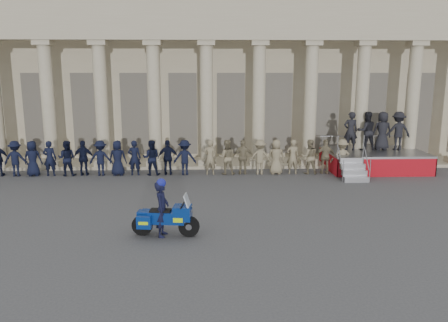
{
  "coord_description": "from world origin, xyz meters",
  "views": [
    {
      "loc": [
        1.42,
        -13.86,
        4.78
      ],
      "look_at": [
        1.95,
        1.74,
        1.6
      ],
      "focal_mm": 35.0,
      "sensor_mm": 36.0,
      "label": 1
    }
  ],
  "objects": [
    {
      "name": "officer_rank",
      "position": [
        -1.93,
        6.4,
        0.83
      ],
      "size": [
        20.4,
        0.63,
        1.66
      ],
      "color": "black",
      "rests_on": "ground"
    },
    {
      "name": "reviewing_stand",
      "position": [
        9.76,
        7.3,
        1.54
      ],
      "size": [
        4.68,
        4.39,
        2.87
      ],
      "color": "gray",
      "rests_on": "ground"
    },
    {
      "name": "rider",
      "position": [
        0.01,
        -1.51,
        0.88
      ],
      "size": [
        0.47,
        0.65,
        1.76
      ],
      "rotation": [
        0.0,
        0.0,
        1.46
      ],
      "color": "black",
      "rests_on": "ground"
    },
    {
      "name": "motorcycle",
      "position": [
        0.12,
        -1.52,
        0.56
      ],
      "size": [
        2.03,
        0.87,
        1.3
      ],
      "rotation": [
        0.0,
        0.0,
        -0.11
      ],
      "color": "black",
      "rests_on": "ground"
    },
    {
      "name": "building",
      "position": [
        -0.0,
        14.74,
        4.52
      ],
      "size": [
        40.0,
        12.5,
        9.0
      ],
      "color": "tan",
      "rests_on": "ground"
    },
    {
      "name": "ground",
      "position": [
        0.0,
        0.0,
        0.0
      ],
      "size": [
        90.0,
        90.0,
        0.0
      ],
      "primitive_type": "plane",
      "color": "#404042",
      "rests_on": "ground"
    }
  ]
}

